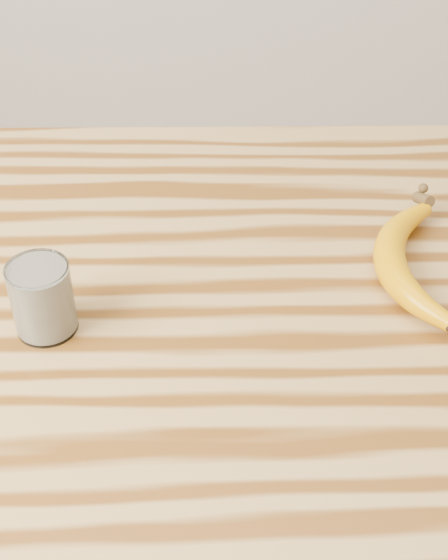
{
  "coord_description": "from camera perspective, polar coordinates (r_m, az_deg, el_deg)",
  "views": [
    {
      "loc": [
        -0.0,
        -0.74,
        1.53
      ],
      "look_at": [
        0.0,
        -0.03,
        0.93
      ],
      "focal_mm": 50.0,
      "sensor_mm": 36.0,
      "label": 1
    }
  ],
  "objects": [
    {
      "name": "smoothie_glass",
      "position": [
        0.91,
        -13.16,
        -1.3
      ],
      "size": [
        0.07,
        0.07,
        0.09
      ],
      "color": "white",
      "rests_on": "table"
    },
    {
      "name": "banana",
      "position": [
        1.0,
        11.94,
        1.46
      ],
      "size": [
        0.15,
        0.35,
        0.04
      ],
      "primitive_type": null,
      "rotation": [
        0.0,
        0.0,
        -0.08
      ],
      "color": "#D18600",
      "rests_on": "table"
    },
    {
      "name": "table",
      "position": [
        1.07,
        -0.26,
        -5.58
      ],
      "size": [
        1.2,
        0.8,
        0.9
      ],
      "color": "#A67D43",
      "rests_on": "ground"
    }
  ]
}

